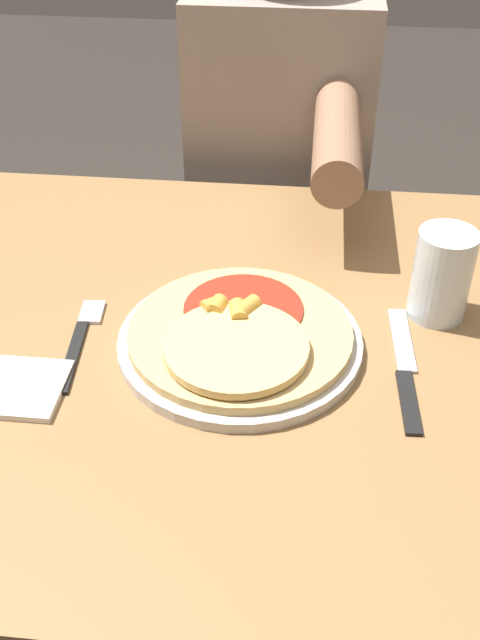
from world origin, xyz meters
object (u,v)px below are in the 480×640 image
Objects in this scene: dining_table at (262,405)px; pizza at (239,334)px; knife at (405,369)px; person_diner at (280,176)px; plate at (240,342)px; drinking_glass at (442,275)px; fork at (81,337)px.

pizza is (-0.03, -0.02, 0.13)m from dining_table.
knife is (0.19, -0.02, -0.02)m from pizza.
person_diner is (-0.02, 0.58, 0.04)m from dining_table.
plate is 0.26m from drinking_glass.
dining_table is at bearing -88.51° from person_diner.
pizza is at bearing -157.49° from drinking_glass.
plate is (-0.03, -0.02, 0.12)m from dining_table.
dining_table is 5.45× the size of knife.
fork is (-0.19, -0.01, -0.00)m from plate.
dining_table is 1.03× the size of person_diner.
dining_table is 0.25m from fork.
pizza is 2.28× the size of drinking_glass.
pizza is 0.23× the size of person_diner.
pizza is at bearing -139.63° from dining_table.
drinking_glass is (0.24, 0.10, 0.03)m from pizza.
knife is (0.19, -0.02, -0.00)m from plate.
drinking_glass reaches higher than pizza.
fork is (-0.19, 0.00, -0.02)m from pizza.
person_diner is at bearing 88.76° from pizza.
person_diner is (-0.23, 0.50, -0.13)m from drinking_glass.
dining_table is at bearing 40.37° from pizza.
fork is 0.15× the size of person_diner.
fork is 0.39m from knife.
knife is (0.39, -0.02, -0.00)m from fork.
fork is 0.80× the size of knife.
person_diner is at bearing 88.79° from plate.
person_diner is (0.21, 0.60, -0.07)m from fork.
pizza is 1.52× the size of fork.
knife is 1.88× the size of drinking_glass.
knife is at bearing -111.31° from drinking_glass.
fork is at bearing -167.12° from drinking_glass.
plate reaches higher than fork.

